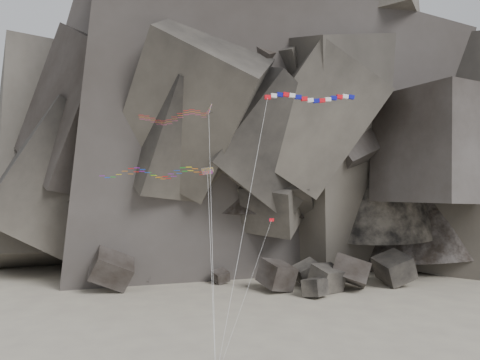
{
  "coord_description": "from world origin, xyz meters",
  "views": [
    {
      "loc": [
        5.29,
        -54.41,
        19.93
      ],
      "look_at": [
        2.08,
        6.0,
        20.46
      ],
      "focal_mm": 35.0,
      "sensor_mm": 36.0,
      "label": 1
    }
  ],
  "objects_px": {
    "delta_kite": "(170,117)",
    "parafoil_kite": "(149,173)",
    "banner_kite": "(309,99)",
    "pennant_kite": "(263,244)"
  },
  "relations": [
    {
      "from": "delta_kite",
      "to": "parafoil_kite",
      "type": "distance_m",
      "value": 7.49
    },
    {
      "from": "pennant_kite",
      "to": "banner_kite",
      "type": "bearing_deg",
      "value": -9.64
    },
    {
      "from": "banner_kite",
      "to": "parafoil_kite",
      "type": "distance_m",
      "value": 21.59
    },
    {
      "from": "delta_kite",
      "to": "banner_kite",
      "type": "distance_m",
      "value": 17.54
    },
    {
      "from": "delta_kite",
      "to": "parafoil_kite",
      "type": "xyz_separation_m",
      "value": [
        -2.53,
        -0.4,
        -7.04
      ]
    },
    {
      "from": "parafoil_kite",
      "to": "pennant_kite",
      "type": "xyz_separation_m",
      "value": [
        14.22,
        -4.2,
        -8.32
      ]
    },
    {
      "from": "banner_kite",
      "to": "parafoil_kite",
      "type": "bearing_deg",
      "value": 158.78
    },
    {
      "from": "delta_kite",
      "to": "parafoil_kite",
      "type": "relative_size",
      "value": 1.4
    },
    {
      "from": "banner_kite",
      "to": "parafoil_kite",
      "type": "xyz_separation_m",
      "value": [
        -19.59,
        3.38,
        -8.42
      ]
    },
    {
      "from": "banner_kite",
      "to": "parafoil_kite",
      "type": "relative_size",
      "value": 1.42
    }
  ]
}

